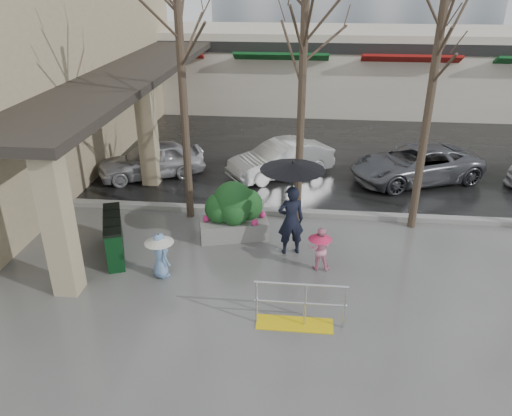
% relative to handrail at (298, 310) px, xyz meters
% --- Properties ---
extents(ground, '(120.00, 120.00, 0.00)m').
position_rel_handrail_xyz_m(ground, '(-1.36, 1.20, -0.38)').
color(ground, '#51514F').
rests_on(ground, ground).
extents(street_asphalt, '(120.00, 36.00, 0.01)m').
position_rel_handrail_xyz_m(street_asphalt, '(-1.36, 23.20, -0.37)').
color(street_asphalt, black).
rests_on(street_asphalt, ground).
extents(curb, '(120.00, 0.30, 0.15)m').
position_rel_handrail_xyz_m(curb, '(-1.36, 5.20, -0.30)').
color(curb, gray).
rests_on(curb, ground).
extents(near_building, '(6.00, 18.00, 8.00)m').
position_rel_handrail_xyz_m(near_building, '(-10.36, 9.20, 3.62)').
color(near_building, tan).
rests_on(near_building, ground).
extents(canopy_slab, '(2.80, 18.00, 0.25)m').
position_rel_handrail_xyz_m(canopy_slab, '(-6.16, 9.20, 3.25)').
color(canopy_slab, '#2D2823').
rests_on(canopy_slab, pillar_front).
extents(pillar_front, '(0.55, 0.55, 3.50)m').
position_rel_handrail_xyz_m(pillar_front, '(-5.26, 0.70, 1.37)').
color(pillar_front, tan).
rests_on(pillar_front, ground).
extents(pillar_back, '(0.55, 0.55, 3.50)m').
position_rel_handrail_xyz_m(pillar_back, '(-5.26, 7.20, 1.37)').
color(pillar_back, tan).
rests_on(pillar_back, ground).
extents(storefront_row, '(34.00, 6.74, 4.00)m').
position_rel_handrail_xyz_m(storefront_row, '(0.64, 19.17, 1.64)').
color(storefront_row, beige).
rests_on(storefront_row, ground).
extents(handrail, '(1.90, 0.50, 1.03)m').
position_rel_handrail_xyz_m(handrail, '(0.00, 0.00, 0.00)').
color(handrail, yellow).
rests_on(handrail, ground).
extents(tree_west, '(3.20, 3.20, 6.80)m').
position_rel_handrail_xyz_m(tree_west, '(-3.36, 4.80, 4.71)').
color(tree_west, '#382B21').
rests_on(tree_west, ground).
extents(tree_midwest, '(3.20, 3.20, 7.00)m').
position_rel_handrail_xyz_m(tree_midwest, '(-0.16, 4.80, 4.86)').
color(tree_midwest, '#382B21').
rests_on(tree_midwest, ground).
extents(tree_mideast, '(3.20, 3.20, 6.50)m').
position_rel_handrail_xyz_m(tree_mideast, '(3.14, 4.80, 4.48)').
color(tree_mideast, '#382B21').
rests_on(tree_mideast, ground).
extents(woman, '(1.61, 1.61, 2.54)m').
position_rel_handrail_xyz_m(woman, '(-0.29, 2.96, 1.22)').
color(woman, black).
rests_on(woman, ground).
extents(child_pink, '(0.58, 0.58, 1.11)m').
position_rel_handrail_xyz_m(child_pink, '(0.45, 2.25, 0.25)').
color(child_pink, pink).
rests_on(child_pink, ground).
extents(child_blue, '(0.70, 0.70, 1.15)m').
position_rel_handrail_xyz_m(child_blue, '(-3.32, 1.50, 0.32)').
color(child_blue, '#6C91C1').
rests_on(child_blue, ground).
extents(planter, '(2.03, 1.37, 1.62)m').
position_rel_handrail_xyz_m(planter, '(-1.87, 3.70, 0.40)').
color(planter, slate).
rests_on(planter, ground).
extents(news_boxes, '(1.09, 1.93, 1.06)m').
position_rel_handrail_xyz_m(news_boxes, '(-4.79, 2.38, 0.16)').
color(news_boxes, '#0C3617').
rests_on(news_boxes, ground).
extents(car_a, '(3.98, 2.92, 1.26)m').
position_rel_handrail_xyz_m(car_a, '(-5.43, 7.81, 0.25)').
color(car_a, silver).
rests_on(car_a, ground).
extents(car_b, '(3.90, 3.27, 1.26)m').
position_rel_handrail_xyz_m(car_b, '(-0.86, 8.35, 0.25)').
color(car_b, silver).
rests_on(car_b, ground).
extents(car_c, '(4.99, 3.63, 1.26)m').
position_rel_handrail_xyz_m(car_c, '(3.83, 8.35, 0.25)').
color(car_c, '#55575D').
rests_on(car_c, ground).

